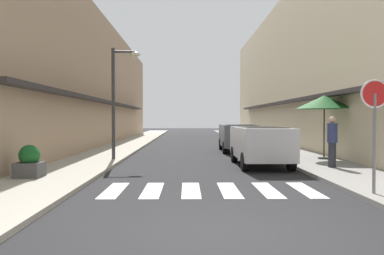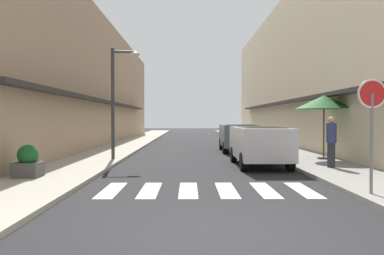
{
  "view_description": "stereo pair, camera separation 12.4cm",
  "coord_description": "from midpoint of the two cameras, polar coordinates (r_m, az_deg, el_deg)",
  "views": [
    {
      "loc": [
        -0.58,
        -5.9,
        1.78
      ],
      "look_at": [
        -0.31,
        14.2,
        1.33
      ],
      "focal_mm": 36.92,
      "sensor_mm": 36.0,
      "label": 1
    },
    {
      "loc": [
        -0.46,
        -5.9,
        1.78
      ],
      "look_at": [
        -0.31,
        14.2,
        1.33
      ],
      "focal_mm": 36.92,
      "sensor_mm": 36.0,
      "label": 2
    }
  ],
  "objects": [
    {
      "name": "ground_plane",
      "position": [
        24.07,
        0.46,
        -2.95
      ],
      "size": [
        99.52,
        99.52,
        0.0
      ],
      "primitive_type": "plane",
      "color": "#232326"
    },
    {
      "name": "sidewalk_left",
      "position": [
        24.38,
        -10.15,
        -2.78
      ],
      "size": [
        2.52,
        63.33,
        0.12
      ],
      "primitive_type": "cube",
      "color": "#ADA899",
      "rests_on": "ground_plane"
    },
    {
      "name": "sidewalk_right",
      "position": [
        24.57,
        10.98,
        -2.75
      ],
      "size": [
        2.52,
        63.33,
        0.12
      ],
      "primitive_type": "cube",
      "color": "gray",
      "rests_on": "ground_plane"
    },
    {
      "name": "building_row_left",
      "position": [
        26.52,
        -17.82,
        6.3
      ],
      "size": [
        5.5,
        42.71,
        8.25
      ],
      "color": "tan",
      "rests_on": "ground_plane"
    },
    {
      "name": "building_row_right",
      "position": [
        26.92,
        18.4,
        7.91
      ],
      "size": [
        5.5,
        42.71,
        9.84
      ],
      "color": "beige",
      "rests_on": "ground_plane"
    },
    {
      "name": "crosswalk",
      "position": [
        9.9,
        2.26,
        -9.03
      ],
      "size": [
        5.2,
        2.2,
        0.01
      ],
      "color": "silver",
      "rests_on": "ground_plane"
    },
    {
      "name": "parked_car_near",
      "position": [
        14.93,
        9.61,
        -2.02
      ],
      "size": [
        1.84,
        4.21,
        1.47
      ],
      "color": "silver",
      "rests_on": "ground_plane"
    },
    {
      "name": "parked_car_mid",
      "position": [
        21.41,
        6.44,
        -1.02
      ],
      "size": [
        1.87,
        4.24,
        1.47
      ],
      "color": "#4C5156",
      "rests_on": "ground_plane"
    },
    {
      "name": "round_street_sign",
      "position": [
        9.58,
        24.54,
        2.85
      ],
      "size": [
        0.65,
        0.07,
        2.53
      ],
      "color": "slate",
      "rests_on": "sidewalk_right"
    },
    {
      "name": "street_lamp",
      "position": [
        16.53,
        -10.79,
        5.35
      ],
      "size": [
        1.19,
        0.28,
        4.55
      ],
      "color": "#38383D",
      "rests_on": "sidewalk_left"
    },
    {
      "name": "cafe_umbrella",
      "position": [
        17.12,
        18.37,
        3.45
      ],
      "size": [
        2.35,
        2.35,
        2.61
      ],
      "color": "#262626",
      "rests_on": "sidewalk_right"
    },
    {
      "name": "planter_corner",
      "position": [
        12.17,
        -22.71,
        -4.71
      ],
      "size": [
        0.72,
        0.72,
        0.92
      ],
      "color": "#4C4C4C",
      "rests_on": "sidewalk_left"
    },
    {
      "name": "pedestrian_walking_near",
      "position": [
        14.25,
        19.37,
        -1.78
      ],
      "size": [
        0.34,
        0.34,
        1.73
      ],
      "rotation": [
        0.0,
        0.0,
        2.67
      ],
      "color": "#282B33",
      "rests_on": "sidewalk_right"
    }
  ]
}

